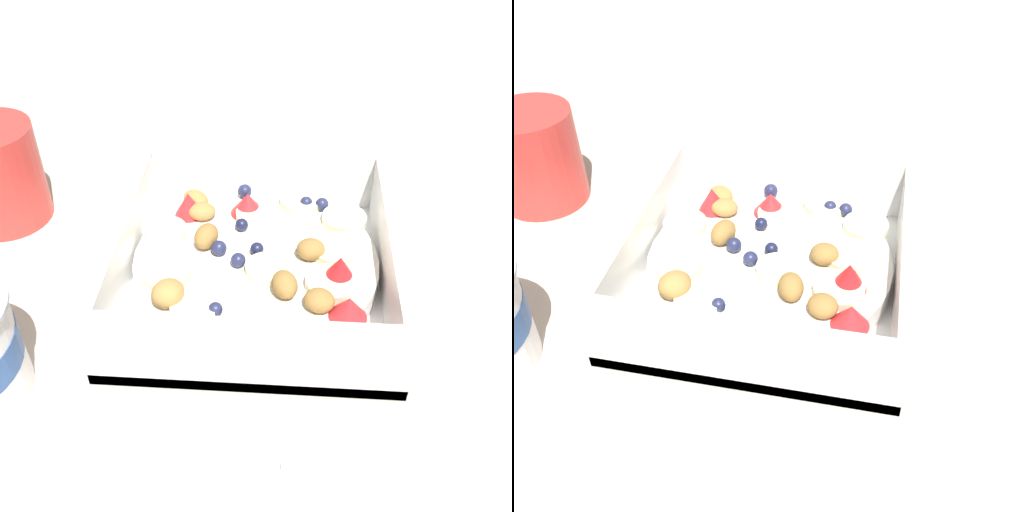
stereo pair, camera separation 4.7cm
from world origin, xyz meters
TOP-DOWN VIEW (x-y plane):
  - ground_plane at (0.00, 0.00)m, footprint 2.40×2.40m
  - fruit_bowl at (0.01, 0.01)m, footprint 0.22×0.22m
  - spoon at (-0.15, -0.01)m, footprint 0.03×0.17m
  - coffee_mug at (0.09, 0.25)m, footprint 0.10×0.08m
  - folded_napkin at (0.23, 0.02)m, footprint 0.14×0.14m

SIDE VIEW (x-z plane):
  - ground_plane at x=0.00m, z-range 0.00..0.00m
  - folded_napkin at x=0.23m, z-range 0.00..0.01m
  - spoon at x=-0.15m, z-range 0.00..0.01m
  - fruit_bowl at x=0.01m, z-range -0.01..0.05m
  - coffee_mug at x=0.09m, z-range 0.00..0.09m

